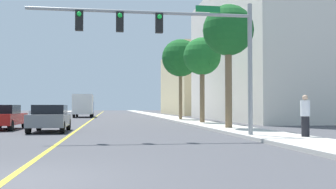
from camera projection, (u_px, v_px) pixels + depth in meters
The scene contains 16 objects.
ground at pixel (95, 118), 48.54m from camera, with size 192.00×192.00×0.00m, color #47474C.
sidewalk_left at pixel (20, 117), 47.20m from camera, with size 2.69×168.00×0.15m, color beige.
sidewalk_right at pixel (165, 117), 49.89m from camera, with size 2.69×168.00×0.15m, color beige.
lane_marking_center at pixel (95, 118), 48.54m from camera, with size 0.16×144.00×0.01m, color yellow.
building_right_near at pixel (264, 53), 40.47m from camera, with size 10.48×24.46×14.04m, color silver.
building_right_far at pixel (200, 83), 70.48m from camera, with size 11.12×26.57×11.44m, color beige.
traffic_signal_mast at pixel (176, 36), 16.52m from camera, with size 9.67×0.36×5.81m.
palm_near at pixel (228, 32), 22.69m from camera, with size 3.02×3.02×7.28m.
palm_mid at pixel (202, 57), 30.47m from camera, with size 2.98×2.98×6.74m.
palm_far at pixel (181, 58), 38.19m from camera, with size 3.73×3.73×7.96m.
car_gray at pixel (50, 118), 20.97m from camera, with size 1.92×4.22×1.48m.
car_red at pixel (4, 117), 22.98m from camera, with size 1.77×4.50×1.49m.
car_white at pixel (45, 112), 48.87m from camera, with size 1.83×4.22×1.44m.
car_silver at pixel (43, 113), 35.49m from camera, with size 1.90×4.34×1.53m.
delivery_truck at pixel (84, 105), 50.27m from camera, with size 2.46×7.76×2.94m.
pedestrian at pixel (305, 116), 15.75m from camera, with size 0.38×0.38×1.72m.
Camera 1 is at (1.91, -7.46, 1.37)m, focal length 41.02 mm.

